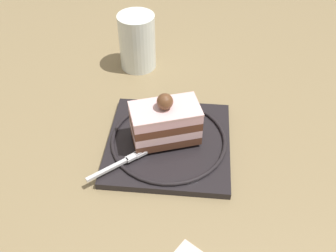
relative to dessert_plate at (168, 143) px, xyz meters
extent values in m
plane|color=#86734F|center=(0.00, -0.03, -0.01)|extent=(2.40, 2.40, 0.00)
cube|color=black|center=(0.00, 0.00, 0.00)|extent=(0.24, 0.24, 0.01)
torus|color=black|center=(0.00, 0.00, 0.01)|extent=(0.23, 0.23, 0.01)
cube|color=brown|center=(0.00, 0.01, 0.02)|extent=(0.11, 0.12, 0.02)
cube|color=beige|center=(0.00, 0.01, 0.03)|extent=(0.11, 0.12, 0.02)
cube|color=brown|center=(0.00, 0.01, 0.05)|extent=(0.11, 0.12, 0.02)
cube|color=beige|center=(0.00, 0.01, 0.06)|extent=(0.11, 0.12, 0.02)
cube|color=beige|center=(0.00, 0.01, 0.07)|extent=(0.11, 0.12, 0.00)
sphere|color=brown|center=(0.00, 0.01, 0.09)|extent=(0.03, 0.03, 0.03)
cube|color=silver|center=(-0.09, 0.06, 0.01)|extent=(0.06, 0.05, 0.00)
cube|color=silver|center=(-0.06, 0.04, 0.01)|extent=(0.02, 0.02, 0.00)
cube|color=silver|center=(-0.05, 0.02, 0.01)|extent=(0.02, 0.02, 0.00)
cube|color=silver|center=(-0.04, 0.03, 0.01)|extent=(0.02, 0.02, 0.00)
cube|color=silver|center=(-0.04, 0.03, 0.01)|extent=(0.02, 0.02, 0.00)
cube|color=silver|center=(-0.04, 0.03, 0.01)|extent=(0.02, 0.02, 0.00)
cylinder|color=white|center=(0.20, 0.14, 0.05)|extent=(0.07, 0.07, 0.11)
cylinder|color=black|center=(0.20, 0.14, 0.02)|extent=(0.06, 0.06, 0.05)
camera|label=1|loc=(-0.41, -0.15, 0.45)|focal=40.82mm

